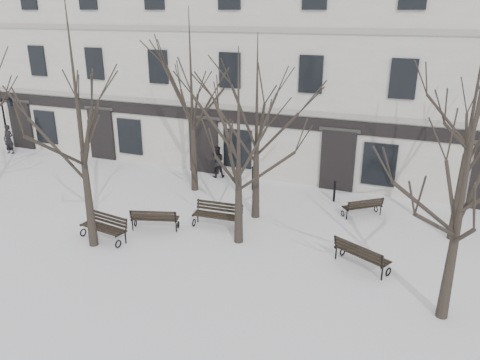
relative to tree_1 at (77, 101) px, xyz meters
The scene contains 18 objects.
ground 6.54m from the tree_1, 15.37° to the left, with size 100.00×100.00×0.00m, color silver.
building 14.45m from the tree_1, 75.22° to the left, with size 40.40×10.20×11.40m.
tree_1 is the anchor object (origin of this frame).
tree_2 5.42m from the tree_1, 24.50° to the left, with size 4.95×4.95×7.07m.
tree_3 11.89m from the tree_1, ahead, with size 5.40×5.40×7.72m.
tree_4 6.48m from the tree_1, 82.04° to the left, with size 5.82×5.82×8.32m.
tree_5 6.57m from the tree_1, 44.22° to the left, with size 5.17×5.17×7.39m.
tree_6 13.41m from the tree_1, 24.02° to the left, with size 5.56×5.56×7.94m.
bench_0 4.82m from the tree_1, 78.28° to the left, with size 2.00×0.98×0.97m.
bench_1 5.38m from the tree_1, 52.97° to the left, with size 1.92×1.17×0.92m.
bench_2 10.69m from the tree_1, 11.93° to the left, with size 1.99×1.45×0.96m.
bench_3 6.75m from the tree_1, 40.74° to the left, with size 2.00×0.84×0.98m.
bench_4 11.85m from the tree_1, 35.38° to the left, with size 1.66×1.49×0.84m.
lamp_post 15.50m from the tree_1, 146.86° to the left, with size 1.03×0.38×3.30m.
bollard_a 9.46m from the tree_1, 64.82° to the left, with size 0.15×0.15×1.19m.
bollard_b 11.53m from the tree_1, 45.20° to the left, with size 0.13×0.13×0.98m.
pedestrian_a 15.37m from the tree_1, 147.71° to the left, with size 0.64×0.42×1.74m, color black.
pedestrian_b 10.06m from the tree_1, 82.45° to the left, with size 0.80×0.63×1.65m, color black.
Camera 1 is at (7.03, -13.28, 8.16)m, focal length 35.00 mm.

